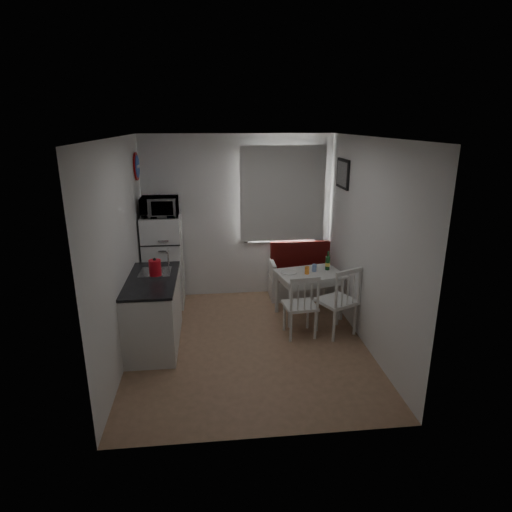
{
  "coord_description": "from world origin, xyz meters",
  "views": [
    {
      "loc": [
        -0.44,
        -4.96,
        2.77
      ],
      "look_at": [
        0.15,
        0.5,
        1.04
      ],
      "focal_mm": 30.0,
      "sensor_mm": 36.0,
      "label": 1
    }
  ],
  "objects_px": {
    "fridge": "(164,261)",
    "chair_left": "(302,300)",
    "kettle": "(155,268)",
    "bench": "(308,279)",
    "dining_table": "(309,278)",
    "microwave": "(160,207)",
    "kitchen_counter": "(154,311)",
    "chair_right": "(340,295)",
    "wine_bottle": "(328,261)"
  },
  "relations": [
    {
      "from": "fridge",
      "to": "chair_left",
      "type": "bearing_deg",
      "value": -34.81
    },
    {
      "from": "chair_left",
      "to": "kettle",
      "type": "distance_m",
      "value": 1.92
    },
    {
      "from": "fridge",
      "to": "bench",
      "type": "bearing_deg",
      "value": 2.72
    },
    {
      "from": "bench",
      "to": "fridge",
      "type": "xyz_separation_m",
      "value": [
        -2.3,
        -0.11,
        0.42
      ]
    },
    {
      "from": "dining_table",
      "to": "kettle",
      "type": "xyz_separation_m",
      "value": [
        -2.11,
        -0.55,
        0.42
      ]
    },
    {
      "from": "microwave",
      "to": "kettle",
      "type": "relative_size",
      "value": 2.19
    },
    {
      "from": "kitchen_counter",
      "to": "bench",
      "type": "bearing_deg",
      "value": 30.31
    },
    {
      "from": "chair_right",
      "to": "wine_bottle",
      "type": "bearing_deg",
      "value": 61.97
    },
    {
      "from": "kitchen_counter",
      "to": "wine_bottle",
      "type": "xyz_separation_m",
      "value": [
        2.45,
        0.69,
        0.37
      ]
    },
    {
      "from": "microwave",
      "to": "kettle",
      "type": "height_order",
      "value": "microwave"
    },
    {
      "from": "chair_right",
      "to": "fridge",
      "type": "height_order",
      "value": "fridge"
    },
    {
      "from": "chair_left",
      "to": "wine_bottle",
      "type": "xyz_separation_m",
      "value": [
        0.54,
        0.76,
        0.27
      ]
    },
    {
      "from": "microwave",
      "to": "wine_bottle",
      "type": "height_order",
      "value": "microwave"
    },
    {
      "from": "chair_right",
      "to": "kettle",
      "type": "height_order",
      "value": "kettle"
    },
    {
      "from": "bench",
      "to": "kettle",
      "type": "bearing_deg",
      "value": -149.94
    },
    {
      "from": "dining_table",
      "to": "fridge",
      "type": "bearing_deg",
      "value": 151.22
    },
    {
      "from": "dining_table",
      "to": "microwave",
      "type": "relative_size",
      "value": 1.91
    },
    {
      "from": "bench",
      "to": "chair_left",
      "type": "xyz_separation_m",
      "value": [
        -0.41,
        -1.42,
        0.25
      ]
    },
    {
      "from": "dining_table",
      "to": "kettle",
      "type": "relative_size",
      "value": 4.19
    },
    {
      "from": "kitchen_counter",
      "to": "microwave",
      "type": "xyz_separation_m",
      "value": [
        0.02,
        1.19,
        1.12
      ]
    },
    {
      "from": "microwave",
      "to": "kitchen_counter",
      "type": "bearing_deg",
      "value": -90.94
    },
    {
      "from": "chair_left",
      "to": "microwave",
      "type": "bearing_deg",
      "value": 140.44
    },
    {
      "from": "kettle",
      "to": "chair_right",
      "type": "bearing_deg",
      "value": -2.91
    },
    {
      "from": "chair_left",
      "to": "chair_right",
      "type": "height_order",
      "value": "chair_right"
    },
    {
      "from": "chair_right",
      "to": "chair_left",
      "type": "bearing_deg",
      "value": 154.0
    },
    {
      "from": "chair_right",
      "to": "bench",
      "type": "bearing_deg",
      "value": 68.73
    },
    {
      "from": "fridge",
      "to": "wine_bottle",
      "type": "distance_m",
      "value": 2.49
    },
    {
      "from": "fridge",
      "to": "microwave",
      "type": "height_order",
      "value": "microwave"
    },
    {
      "from": "bench",
      "to": "fridge",
      "type": "relative_size",
      "value": 0.88
    },
    {
      "from": "chair_right",
      "to": "kettle",
      "type": "distance_m",
      "value": 2.4
    },
    {
      "from": "bench",
      "to": "wine_bottle",
      "type": "relative_size",
      "value": 4.44
    },
    {
      "from": "chair_right",
      "to": "wine_bottle",
      "type": "xyz_separation_m",
      "value": [
        0.04,
        0.77,
        0.22
      ]
    },
    {
      "from": "kitchen_counter",
      "to": "kettle",
      "type": "distance_m",
      "value": 0.57
    },
    {
      "from": "dining_table",
      "to": "kettle",
      "type": "height_order",
      "value": "kettle"
    },
    {
      "from": "chair_right",
      "to": "kettle",
      "type": "xyz_separation_m",
      "value": [
        -2.36,
        0.12,
        0.42
      ]
    },
    {
      "from": "dining_table",
      "to": "kettle",
      "type": "bearing_deg",
      "value": -177.2
    },
    {
      "from": "chair_left",
      "to": "kettle",
      "type": "relative_size",
      "value": 1.96
    },
    {
      "from": "microwave",
      "to": "wine_bottle",
      "type": "xyz_separation_m",
      "value": [
        2.43,
        -0.5,
        -0.75
      ]
    },
    {
      "from": "kitchen_counter",
      "to": "fridge",
      "type": "xyz_separation_m",
      "value": [
        0.02,
        1.24,
        0.26
      ]
    },
    {
      "from": "kitchen_counter",
      "to": "wine_bottle",
      "type": "height_order",
      "value": "kitchen_counter"
    },
    {
      "from": "chair_left",
      "to": "wine_bottle",
      "type": "distance_m",
      "value": 0.97
    },
    {
      "from": "kitchen_counter",
      "to": "microwave",
      "type": "distance_m",
      "value": 1.64
    },
    {
      "from": "chair_left",
      "to": "microwave",
      "type": "relative_size",
      "value": 0.89
    },
    {
      "from": "bench",
      "to": "microwave",
      "type": "xyz_separation_m",
      "value": [
        -2.3,
        -0.16,
        1.28
      ]
    },
    {
      "from": "dining_table",
      "to": "fridge",
      "type": "xyz_separation_m",
      "value": [
        -2.14,
        0.65,
        0.11
      ]
    },
    {
      "from": "dining_table",
      "to": "fridge",
      "type": "height_order",
      "value": "fridge"
    },
    {
      "from": "chair_right",
      "to": "microwave",
      "type": "distance_m",
      "value": 2.88
    },
    {
      "from": "fridge",
      "to": "kettle",
      "type": "height_order",
      "value": "fridge"
    },
    {
      "from": "chair_left",
      "to": "bench",
      "type": "bearing_deg",
      "value": 68.26
    },
    {
      "from": "kitchen_counter",
      "to": "chair_left",
      "type": "relative_size",
      "value": 2.77
    }
  ]
}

